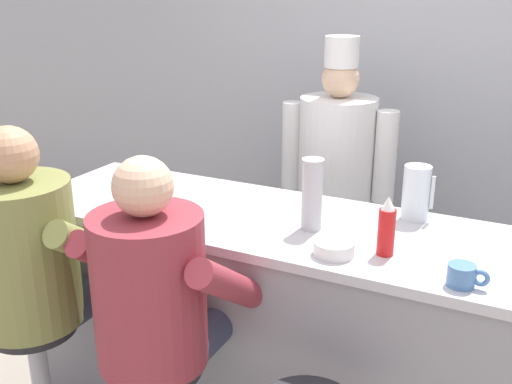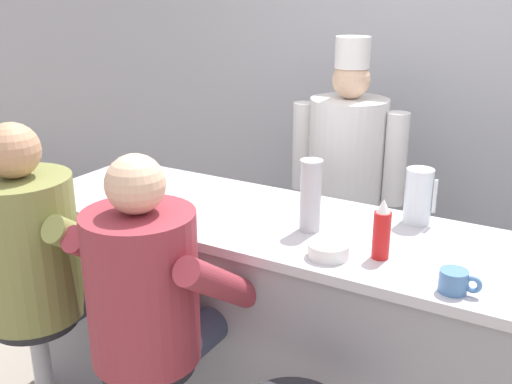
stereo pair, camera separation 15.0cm
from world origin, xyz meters
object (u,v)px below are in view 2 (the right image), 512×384
breakfast_plate (149,192)px  cook_in_whites_near (346,177)px  ketchup_bottle_red (382,231)px  water_pitcher_clear (418,196)px  diner_seated_olive (34,255)px  coffee_mug_blue (455,281)px  diner_seated_maroon (150,295)px  cup_stack_steel (311,196)px  cereal_bowl (328,250)px

breakfast_plate → cook_in_whites_near: (0.62, 0.97, -0.09)m
breakfast_plate → ketchup_bottle_red: bearing=-5.3°
water_pitcher_clear → diner_seated_olive: 1.62m
cook_in_whites_near → coffee_mug_blue: bearing=-54.5°
diner_seated_maroon → ketchup_bottle_red: bearing=32.9°
diner_seated_maroon → cup_stack_steel: bearing=56.5°
ketchup_bottle_red → breakfast_plate: ketchup_bottle_red is taller
cereal_bowl → cook_in_whites_near: size_ratio=0.09×
breakfast_plate → diner_seated_olive: 0.60m
cup_stack_steel → diner_seated_maroon: 0.74m
breakfast_plate → coffee_mug_blue: (1.48, -0.24, 0.02)m
coffee_mug_blue → ketchup_bottle_red: bearing=156.6°
ketchup_bottle_red → water_pitcher_clear: 0.41m
ketchup_bottle_red → breakfast_plate: bearing=174.7°
water_pitcher_clear → coffee_mug_blue: water_pitcher_clear is taller
diner_seated_olive → diner_seated_maroon: bearing=-0.2°
ketchup_bottle_red → cereal_bowl: (-0.17, -0.09, -0.08)m
cook_in_whites_near → water_pitcher_clear: bearing=-49.0°
cereal_bowl → diner_seated_maroon: 0.68m
cup_stack_steel → diner_seated_olive: 1.18m
water_pitcher_clear → breakfast_plate: (-1.20, -0.30, -0.10)m
coffee_mug_blue → cup_stack_steel: (-0.63, 0.24, 0.11)m
coffee_mug_blue → diner_seated_maroon: size_ratio=0.10×
ketchup_bottle_red → cereal_bowl: size_ratio=1.49×
breakfast_plate → diner_seated_olive: bearing=-105.0°
ketchup_bottle_red → breakfast_plate: 1.19m
cup_stack_steel → cook_in_whites_near: cook_in_whites_near is taller
ketchup_bottle_red → water_pitcher_clear: size_ratio=0.97×
cereal_bowl → coffee_mug_blue: size_ratio=1.12×
water_pitcher_clear → cup_stack_steel: bearing=-139.9°
cup_stack_steel → ketchup_bottle_red: bearing=-17.7°
water_pitcher_clear → breakfast_plate: 1.24m
water_pitcher_clear → cook_in_whites_near: (-0.58, 0.67, -0.20)m
breakfast_plate → diner_seated_olive: diner_seated_olive is taller
cup_stack_steel → diner_seated_maroon: size_ratio=0.21×
cereal_bowl → cook_in_whites_near: cook_in_whites_near is taller
cereal_bowl → cup_stack_steel: bearing=130.8°
coffee_mug_blue → diner_seated_maroon: diner_seated_maroon is taller
coffee_mug_blue → cook_in_whites_near: (-0.86, 1.21, -0.12)m
coffee_mug_blue → water_pitcher_clear: bearing=117.4°
cereal_bowl → cup_stack_steel: 0.29m
breakfast_plate → cup_stack_steel: cup_stack_steel is taller
ketchup_bottle_red → cereal_bowl: 0.21m
diner_seated_olive → breakfast_plate: bearing=75.0°
cup_stack_steel → diner_seated_maroon: (-0.38, -0.57, -0.28)m
cup_stack_steel → cook_in_whites_near: 1.02m
cook_in_whites_near → cereal_bowl: bearing=-71.2°
diner_seated_maroon → cook_in_whites_near: (0.15, 1.54, 0.06)m
cereal_bowl → diner_seated_olive: 1.23m
cook_in_whites_near → cup_stack_steel: bearing=-76.8°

